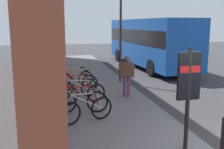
{
  "coord_description": "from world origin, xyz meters",
  "views": [
    {
      "loc": [
        -5.13,
        3.65,
        3.03
      ],
      "look_at": [
        2.49,
        1.94,
        1.55
      ],
      "focal_mm": 42.79,
      "sensor_mm": 36.0,
      "label": 1
    }
  ],
  "objects": [
    {
      "name": "bicycle_beside_lamp",
      "position": [
        2.49,
        2.73,
        0.51
      ],
      "size": [
        0.67,
        1.71,
        0.97
      ],
      "color": "black",
      "rests_on": "sidewalk_pavement"
    },
    {
      "name": "pedestrian_near_bus",
      "position": [
        5.01,
        0.77,
        1.14
      ],
      "size": [
        0.4,
        0.59,
        1.66
      ],
      "color": "#723F72",
      "rests_on": "sidewalk_pavement"
    },
    {
      "name": "city_bus",
      "position": [
        12.8,
        -3.0,
        1.92
      ],
      "size": [
        10.61,
        3.05,
        3.35
      ],
      "color": "#1951B2",
      "rests_on": "ground"
    },
    {
      "name": "street_lamp",
      "position": [
        7.86,
        0.3,
        3.17
      ],
      "size": [
        0.28,
        0.28,
        5.14
      ],
      "color": "#333338",
      "rests_on": "sidewalk_pavement"
    },
    {
      "name": "bicycle_nearest_sign",
      "position": [
        5.37,
        2.74,
        0.51
      ],
      "size": [
        0.66,
        1.71,
        0.97
      ],
      "color": "black",
      "rests_on": "sidewalk_pavement"
    },
    {
      "name": "transit_info_sign",
      "position": [
        0.26,
        0.65,
        1.72
      ],
      "size": [
        0.1,
        0.55,
        2.4
      ],
      "color": "black",
      "rests_on": "sidewalk_pavement"
    },
    {
      "name": "bicycle_leaning_wall",
      "position": [
        7.27,
        2.67,
        0.51
      ],
      "size": [
        0.48,
        1.77,
        0.97
      ],
      "color": "black",
      "rests_on": "sidewalk_pavement"
    },
    {
      "name": "bicycle_end_of_row",
      "position": [
        4.4,
        2.62,
        0.51
      ],
      "size": [
        0.52,
        1.75,
        0.97
      ],
      "color": "black",
      "rests_on": "sidewalk_pavement"
    },
    {
      "name": "bicycle_far_end",
      "position": [
        3.39,
        2.77,
        0.51
      ],
      "size": [
        0.49,
        1.76,
        0.97
      ],
      "color": "black",
      "rests_on": "sidewalk_pavement"
    },
    {
      "name": "sidewalk_pavement",
      "position": [
        8.0,
        1.75,
        0.06
      ],
      "size": [
        24.0,
        3.5,
        0.12
      ],
      "primitive_type": "cube",
      "color": "slate",
      "rests_on": "ground"
    },
    {
      "name": "station_facade",
      "position": [
        8.99,
        3.8,
        4.2
      ],
      "size": [
        22.0,
        0.65,
        8.4
      ],
      "color": "brown",
      "rests_on": "ground"
    },
    {
      "name": "bicycle_mid_rack",
      "position": [
        6.42,
        2.59,
        0.51
      ],
      "size": [
        0.67,
        1.7,
        0.97
      ],
      "color": "black",
      "rests_on": "sidewalk_pavement"
    },
    {
      "name": "ground",
      "position": [
        6.0,
        -1.0,
        0.0
      ],
      "size": [
        60.0,
        60.0,
        0.0
      ],
      "primitive_type": "plane",
      "color": "#38383A"
    }
  ]
}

